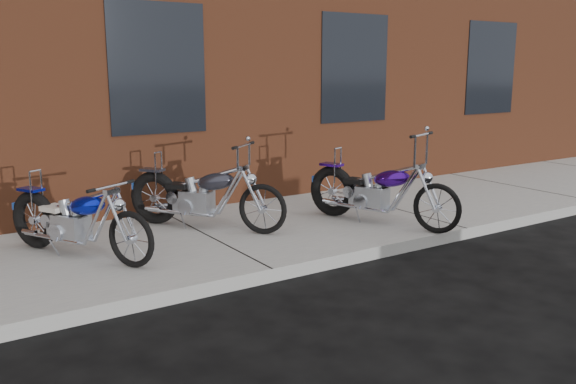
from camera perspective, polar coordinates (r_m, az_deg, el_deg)
ground at (r=6.47m, az=-1.45°, el=-8.46°), size 120.00×120.00×0.00m
sidewalk at (r=7.71m, az=-7.35°, el=-4.67°), size 22.00×3.00×0.15m
chopper_purple at (r=8.24m, az=8.41°, el=-0.18°), size 0.91×2.14×1.26m
chopper_blue at (r=7.13m, az=-19.19°, el=-2.77°), size 1.09×1.91×0.92m
chopper_third at (r=7.98m, az=-7.99°, el=-0.56°), size 1.44×1.85×1.14m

